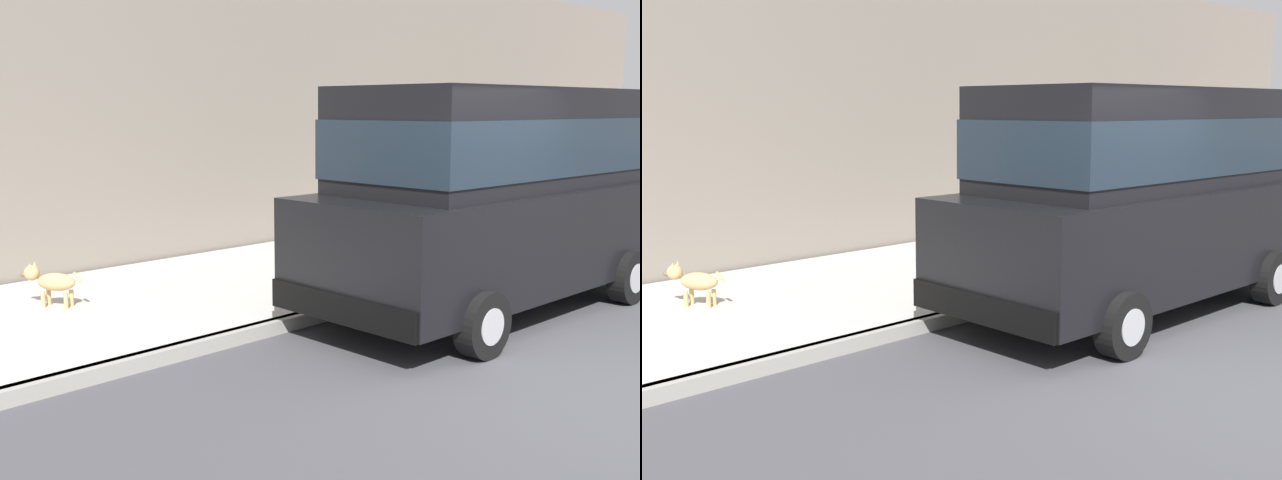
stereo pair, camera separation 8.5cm
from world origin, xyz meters
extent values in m
plane|color=#424247|center=(0.00, 0.00, 0.00)|extent=(80.00, 80.00, 0.00)
cube|color=gray|center=(-3.20, 0.00, 0.07)|extent=(0.16, 64.00, 0.14)
cube|color=#B7B5AD|center=(-5.00, 0.00, 0.07)|extent=(3.60, 64.00, 0.14)
cube|color=black|center=(-2.15, 1.34, 0.87)|extent=(2.00, 4.84, 1.10)
cube|color=black|center=(-2.15, 1.34, 1.97)|extent=(1.75, 3.83, 1.10)
cube|color=#19232D|center=(-2.15, 1.34, 1.89)|extent=(1.79, 3.87, 0.61)
cube|color=black|center=(-2.10, 3.69, 0.46)|extent=(1.87, 0.24, 0.28)
cube|color=black|center=(-2.20, -1.01, 0.46)|extent=(1.87, 0.24, 0.28)
cylinder|color=black|center=(-3.07, 2.85, 0.32)|extent=(0.23, 0.64, 0.64)
cylinder|color=#9E9EA3|center=(-3.07, 2.85, 0.32)|extent=(0.25, 0.36, 0.35)
cylinder|color=black|center=(-1.17, 2.81, 0.32)|extent=(0.23, 0.64, 0.64)
cylinder|color=#9E9EA3|center=(-1.17, 2.81, 0.32)|extent=(0.25, 0.36, 0.35)
cylinder|color=black|center=(-3.13, -0.13, 0.32)|extent=(0.23, 0.64, 0.64)
cylinder|color=#9E9EA3|center=(-3.13, -0.13, 0.32)|extent=(0.25, 0.36, 0.35)
cylinder|color=black|center=(-1.23, -0.16, 0.32)|extent=(0.23, 0.64, 0.64)
cylinder|color=#9E9EA3|center=(-1.23, -0.16, 0.32)|extent=(0.25, 0.36, 0.35)
cube|color=#EAEACC|center=(-2.69, 3.73, 1.04)|extent=(0.28, 0.09, 0.14)
cube|color=#EAEACC|center=(-1.51, 3.71, 1.04)|extent=(0.28, 0.09, 0.14)
cube|color=black|center=(-2.25, 5.28, 0.46)|extent=(1.87, 0.27, 0.28)
cylinder|color=black|center=(-3.16, 6.17, 0.32)|extent=(0.24, 0.65, 0.64)
cylinder|color=#9E9EA3|center=(-3.16, 6.17, 0.32)|extent=(0.25, 0.36, 0.35)
ellipsoid|color=tan|center=(-5.30, -2.34, 0.42)|extent=(0.48, 0.41, 0.20)
cylinder|color=tan|center=(-5.37, -2.47, 0.23)|extent=(0.05, 0.05, 0.18)
cylinder|color=tan|center=(-5.44, -2.37, 0.23)|extent=(0.05, 0.05, 0.18)
cylinder|color=tan|center=(-5.15, -2.31, 0.23)|extent=(0.05, 0.05, 0.18)
cylinder|color=tan|center=(-5.22, -2.21, 0.23)|extent=(0.05, 0.05, 0.18)
sphere|color=tan|center=(-5.54, -2.50, 0.51)|extent=(0.17, 0.17, 0.17)
ellipsoid|color=brown|center=(-5.61, -2.55, 0.49)|extent=(0.13, 0.12, 0.06)
cone|color=tan|center=(-5.50, -2.54, 0.59)|extent=(0.06, 0.06, 0.07)
cone|color=tan|center=(-5.56, -2.46, 0.59)|extent=(0.06, 0.06, 0.07)
cylinder|color=tan|center=(-5.08, -2.19, 0.48)|extent=(0.12, 0.10, 0.13)
cube|color=slate|center=(-7.10, 4.94, 2.39)|extent=(0.50, 20.00, 4.78)
camera|label=1|loc=(2.65, -6.15, 2.31)|focal=43.64mm
camera|label=2|loc=(2.71, -6.09, 2.31)|focal=43.64mm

